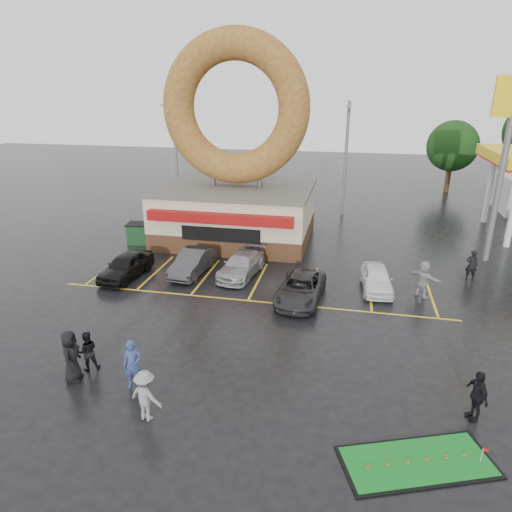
% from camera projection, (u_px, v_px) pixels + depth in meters
% --- Properties ---
extents(ground, '(120.00, 120.00, 0.00)m').
position_uv_depth(ground, '(230.00, 335.00, 19.56)').
color(ground, black).
rests_on(ground, ground).
extents(donut_shop, '(10.20, 8.70, 13.50)m').
position_uv_depth(donut_shop, '(236.00, 175.00, 30.48)').
color(donut_shop, '#472B19').
rests_on(donut_shop, ground).
extents(shell_sign, '(2.20, 0.36, 10.60)m').
position_uv_depth(shell_sign, '(508.00, 137.00, 25.45)').
color(shell_sign, slate).
rests_on(shell_sign, ground).
extents(streetlight_left, '(0.40, 2.21, 9.00)m').
position_uv_depth(streetlight_left, '(175.00, 153.00, 38.11)').
color(streetlight_left, slate).
rests_on(streetlight_left, ground).
extents(streetlight_mid, '(0.40, 2.21, 9.00)m').
position_uv_depth(streetlight_mid, '(346.00, 156.00, 36.29)').
color(streetlight_mid, slate).
rests_on(streetlight_mid, ground).
extents(streetlight_right, '(0.40, 2.21, 9.00)m').
position_uv_depth(streetlight_right, '(505.00, 159.00, 34.86)').
color(streetlight_right, slate).
rests_on(streetlight_right, ground).
extents(tree_far_d, '(4.90, 4.90, 7.00)m').
position_uv_depth(tree_far_d, '(453.00, 146.00, 44.58)').
color(tree_far_d, '#332114').
rests_on(tree_far_d, ground).
extents(car_black, '(2.03, 4.14, 1.36)m').
position_uv_depth(car_black, '(126.00, 266.00, 25.25)').
color(car_black, black).
rests_on(car_black, ground).
extents(car_dgrey, '(1.76, 4.16, 1.34)m').
position_uv_depth(car_dgrey, '(193.00, 262.00, 25.83)').
color(car_dgrey, '#323234').
rests_on(car_dgrey, ground).
extents(car_silver, '(2.29, 4.48, 1.24)m').
position_uv_depth(car_silver, '(242.00, 265.00, 25.56)').
color(car_silver, '#99989D').
rests_on(car_silver, ground).
extents(car_grey, '(2.37, 4.60, 1.24)m').
position_uv_depth(car_grey, '(301.00, 288.00, 22.57)').
color(car_grey, '#29292B').
rests_on(car_grey, ground).
extents(car_white, '(1.76, 3.79, 1.25)m').
position_uv_depth(car_white, '(377.00, 278.00, 23.71)').
color(car_white, white).
rests_on(car_white, ground).
extents(person_blue, '(0.76, 0.60, 1.84)m').
position_uv_depth(person_blue, '(133.00, 365.00, 15.86)').
color(person_blue, navy).
rests_on(person_blue, ground).
extents(person_blackjkt, '(0.96, 0.93, 1.57)m').
position_uv_depth(person_blackjkt, '(87.00, 351.00, 16.92)').
color(person_blackjkt, black).
rests_on(person_blackjkt, ground).
extents(person_hoodie, '(1.25, 0.89, 1.74)m').
position_uv_depth(person_hoodie, '(146.00, 396.00, 14.34)').
color(person_hoodie, gray).
rests_on(person_hoodie, ground).
extents(person_bystander, '(0.84, 1.08, 1.96)m').
position_uv_depth(person_bystander, '(71.00, 356.00, 16.25)').
color(person_bystander, black).
rests_on(person_bystander, ground).
extents(person_cameraman, '(0.75, 1.10, 1.74)m').
position_uv_depth(person_cameraman, '(477.00, 395.00, 14.36)').
color(person_cameraman, black).
rests_on(person_cameraman, ground).
extents(person_walker_near, '(1.68, 1.60, 1.90)m').
position_uv_depth(person_walker_near, '(423.00, 279.00, 22.85)').
color(person_walker_near, '#9D9C9F').
rests_on(person_walker_near, ground).
extents(person_walker_far, '(0.64, 0.43, 1.72)m').
position_uv_depth(person_walker_far, '(472.00, 265.00, 24.85)').
color(person_walker_far, black).
rests_on(person_walker_far, ground).
extents(dumpster, '(1.96, 1.45, 1.30)m').
position_uv_depth(dumpster, '(142.00, 234.00, 30.85)').
color(dumpster, '#173D1C').
rests_on(dumpster, ground).
extents(putting_green, '(4.67, 3.25, 0.54)m').
position_uv_depth(putting_green, '(417.00, 462.00, 12.90)').
color(putting_green, black).
rests_on(putting_green, ground).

